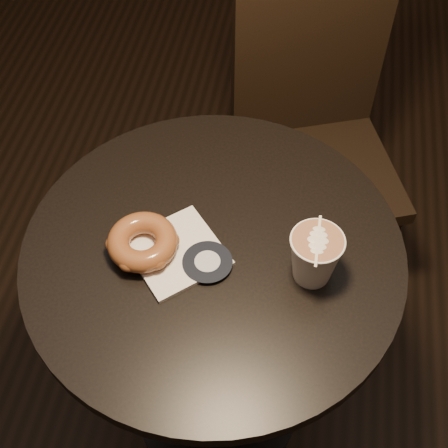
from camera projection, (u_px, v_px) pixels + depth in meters
The scene contains 5 objects.
cafe_table at pixel (214, 303), 1.29m from camera, with size 0.70×0.70×0.75m.
chair at pixel (313, 120), 1.62m from camera, with size 0.51×0.51×0.99m.
pastry_bag at pixel (177, 252), 1.12m from camera, with size 0.15×0.15×0.01m, color white.
doughnut at pixel (143, 242), 1.11m from camera, with size 0.13×0.13×0.04m, color brown.
latte_cup at pixel (314, 258), 1.06m from camera, with size 0.09×0.09×0.10m, color white, non-canonical shape.
Camera 1 is at (0.13, -0.64, 1.68)m, focal length 50.00 mm.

